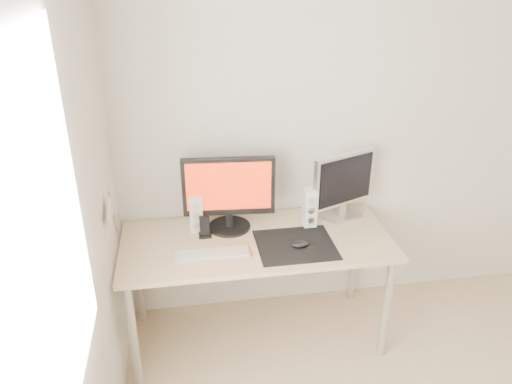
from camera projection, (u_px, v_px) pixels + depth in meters
wall_back at (390, 128)px, 3.20m from camera, size 3.50×0.00×3.50m
wall_left at (47, 355)px, 1.39m from camera, size 0.00×3.50×3.50m
window_pane at (34, 281)px, 1.28m from camera, size 0.00×1.30×1.30m
mousepad at (296, 245)px, 2.90m from camera, size 0.45×0.40×0.00m
mouse at (300, 244)px, 2.87m from camera, size 0.10×0.06×0.04m
desk at (257, 250)px, 3.00m from camera, size 1.60×0.70×0.73m
main_monitor at (229, 191)px, 2.97m from camera, size 0.55×0.28×0.47m
second_monitor at (343, 183)px, 3.11m from camera, size 0.43×0.23×0.43m
speaker_left at (196, 213)px, 3.01m from camera, size 0.08×0.09×0.24m
speaker_right at (310, 208)px, 3.06m from camera, size 0.08×0.09×0.24m
keyboard at (213, 254)px, 2.80m from camera, size 0.42×0.13×0.02m
phone_dock at (205, 230)px, 2.97m from camera, size 0.08×0.07×0.14m
pennant at (111, 213)px, 2.58m from camera, size 0.01×0.23×0.29m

